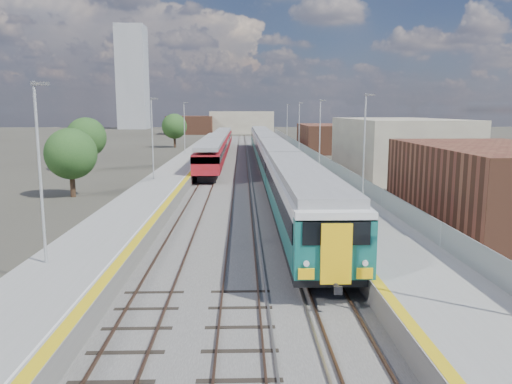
{
  "coord_description": "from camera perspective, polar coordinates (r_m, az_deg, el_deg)",
  "views": [
    {
      "loc": [
        -1.9,
        -12.52,
        7.38
      ],
      "look_at": [
        -1.03,
        18.96,
        2.2
      ],
      "focal_mm": 35.0,
      "sensor_mm": 36.0,
      "label": 1
    }
  ],
  "objects": [
    {
      "name": "platform_left",
      "position": [
        65.76,
        -7.84,
        3.26
      ],
      "size": [
        4.3,
        155.0,
        8.52
      ],
      "color": "slate",
      "rests_on": "ground"
    },
    {
      "name": "green_train",
      "position": [
        60.99,
        1.61,
        4.66
      ],
      "size": [
        3.11,
        86.43,
        3.42
      ],
      "color": "black",
      "rests_on": "ground"
    },
    {
      "name": "tree_c",
      "position": [
        101.01,
        -9.32,
        7.42
      ],
      "size": [
        4.95,
        4.95,
        6.71
      ],
      "color": "#382619",
      "rests_on": "ground"
    },
    {
      "name": "red_train",
      "position": [
        77.6,
        -4.27,
        5.44
      ],
      "size": [
        2.87,
        58.16,
        3.62
      ],
      "color": "black",
      "rests_on": "ground"
    },
    {
      "name": "tree_d",
      "position": [
        78.16,
        17.22,
        6.05
      ],
      "size": [
        4.07,
        4.07,
        5.51
      ],
      "color": "#382619",
      "rests_on": "ground"
    },
    {
      "name": "ballast_bed",
      "position": [
        65.43,
        -1.89,
        2.88
      ],
      "size": [
        10.5,
        155.0,
        0.06
      ],
      "primitive_type": "cube",
      "color": "#565451",
      "rests_on": "ground"
    },
    {
      "name": "tree_b",
      "position": [
        64.36,
        -18.84,
        5.92
      ],
      "size": [
        4.81,
        4.81,
        6.53
      ],
      "color": "#382619",
      "rests_on": "ground"
    },
    {
      "name": "tracks",
      "position": [
        67.09,
        -1.37,
        3.11
      ],
      "size": [
        8.96,
        160.0,
        0.17
      ],
      "color": "#4C3323",
      "rests_on": "ground"
    },
    {
      "name": "platform_right",
      "position": [
        65.76,
        4.69,
        3.33
      ],
      "size": [
        4.7,
        155.0,
        8.52
      ],
      "color": "slate",
      "rests_on": "ground"
    },
    {
      "name": "ground",
      "position": [
        62.98,
        0.15,
        2.61
      ],
      "size": [
        320.0,
        320.0,
        0.0
      ],
      "primitive_type": "plane",
      "color": "#47443A",
      "rests_on": "ground"
    },
    {
      "name": "buildings",
      "position": [
        152.02,
        -7.85,
        10.5
      ],
      "size": [
        72.0,
        185.5,
        40.0
      ],
      "color": "brown",
      "rests_on": "ground"
    },
    {
      "name": "tree_a",
      "position": [
        45.26,
        -20.41,
        4.11
      ],
      "size": [
        4.36,
        4.36,
        5.91
      ],
      "color": "#382619",
      "rests_on": "ground"
    }
  ]
}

